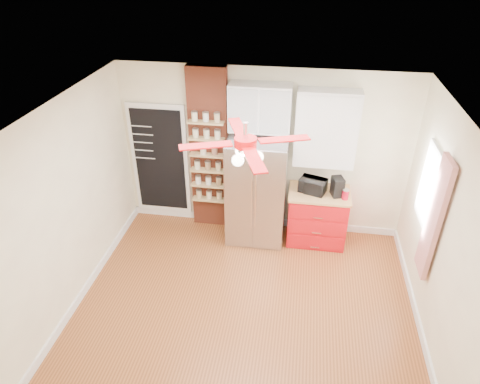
% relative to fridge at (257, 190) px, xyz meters
% --- Properties ---
extents(floor, '(4.50, 4.50, 0.00)m').
position_rel_fridge_xyz_m(floor, '(0.05, -1.63, -0.88)').
color(floor, '#995427').
rests_on(floor, ground).
extents(ceiling, '(4.50, 4.50, 0.00)m').
position_rel_fridge_xyz_m(ceiling, '(0.05, -1.63, 1.83)').
color(ceiling, white).
rests_on(ceiling, wall_back).
extents(wall_back, '(4.50, 0.02, 2.70)m').
position_rel_fridge_xyz_m(wall_back, '(0.05, 0.37, 0.48)').
color(wall_back, '#FEF9CC').
rests_on(wall_back, floor).
extents(wall_front, '(4.50, 0.02, 2.70)m').
position_rel_fridge_xyz_m(wall_front, '(0.05, -3.63, 0.48)').
color(wall_front, '#FEF9CC').
rests_on(wall_front, floor).
extents(wall_left, '(0.02, 4.00, 2.70)m').
position_rel_fridge_xyz_m(wall_left, '(-2.20, -1.63, 0.48)').
color(wall_left, '#FEF9CC').
rests_on(wall_left, floor).
extents(wall_right, '(0.02, 4.00, 2.70)m').
position_rel_fridge_xyz_m(wall_right, '(2.30, -1.63, 0.48)').
color(wall_right, '#FEF9CC').
rests_on(wall_right, floor).
extents(chalkboard, '(0.95, 0.05, 1.95)m').
position_rel_fridge_xyz_m(chalkboard, '(-1.65, 0.33, 0.23)').
color(chalkboard, white).
rests_on(chalkboard, wall_back).
extents(brick_pillar, '(0.60, 0.16, 2.70)m').
position_rel_fridge_xyz_m(brick_pillar, '(-0.80, 0.29, 0.48)').
color(brick_pillar, brown).
rests_on(brick_pillar, floor).
extents(fridge, '(0.90, 0.70, 1.75)m').
position_rel_fridge_xyz_m(fridge, '(0.00, 0.00, 0.00)').
color(fridge, '#B4B4B9').
rests_on(fridge, floor).
extents(upper_glass_cabinet, '(0.90, 0.35, 0.70)m').
position_rel_fridge_xyz_m(upper_glass_cabinet, '(0.00, 0.20, 1.27)').
color(upper_glass_cabinet, white).
rests_on(upper_glass_cabinet, wall_back).
extents(red_cabinet, '(0.94, 0.64, 0.90)m').
position_rel_fridge_xyz_m(red_cabinet, '(0.97, 0.05, -0.42)').
color(red_cabinet, red).
rests_on(red_cabinet, floor).
extents(upper_shelf_unit, '(0.90, 0.30, 1.15)m').
position_rel_fridge_xyz_m(upper_shelf_unit, '(0.97, 0.22, 1.00)').
color(upper_shelf_unit, white).
rests_on(upper_shelf_unit, wall_back).
extents(window, '(0.04, 0.75, 1.05)m').
position_rel_fridge_xyz_m(window, '(2.28, -0.73, 0.68)').
color(window, white).
rests_on(window, wall_right).
extents(curtain, '(0.06, 0.40, 1.55)m').
position_rel_fridge_xyz_m(curtain, '(2.23, -1.28, 0.57)').
color(curtain, '#B51818').
rests_on(curtain, wall_right).
extents(ceiling_fan, '(1.40, 1.40, 0.44)m').
position_rel_fridge_xyz_m(ceiling_fan, '(0.05, -1.63, 1.55)').
color(ceiling_fan, silver).
rests_on(ceiling_fan, ceiling).
extents(toaster_oven, '(0.46, 0.38, 0.22)m').
position_rel_fridge_xyz_m(toaster_oven, '(0.85, 0.05, 0.13)').
color(toaster_oven, black).
rests_on(toaster_oven, red_cabinet).
extents(coffee_maker, '(0.21, 0.24, 0.30)m').
position_rel_fridge_xyz_m(coffee_maker, '(1.22, 0.00, 0.17)').
color(coffee_maker, black).
rests_on(coffee_maker, red_cabinet).
extents(canister_left, '(0.12, 0.12, 0.15)m').
position_rel_fridge_xyz_m(canister_left, '(1.34, -0.09, 0.10)').
color(canister_left, red).
rests_on(canister_left, red_cabinet).
extents(canister_right, '(0.13, 0.13, 0.13)m').
position_rel_fridge_xyz_m(canister_right, '(1.26, 0.02, 0.09)').
color(canister_right, '#A30B09').
rests_on(canister_right, red_cabinet).
extents(pantry_jar_oats, '(0.11, 0.11, 0.14)m').
position_rel_fridge_xyz_m(pantry_jar_oats, '(-0.86, 0.13, 0.57)').
color(pantry_jar_oats, beige).
rests_on(pantry_jar_oats, brick_pillar).
extents(pantry_jar_beans, '(0.10, 0.10, 0.12)m').
position_rel_fridge_xyz_m(pantry_jar_beans, '(-0.69, 0.16, 0.56)').
color(pantry_jar_beans, '#91604A').
rests_on(pantry_jar_beans, brick_pillar).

